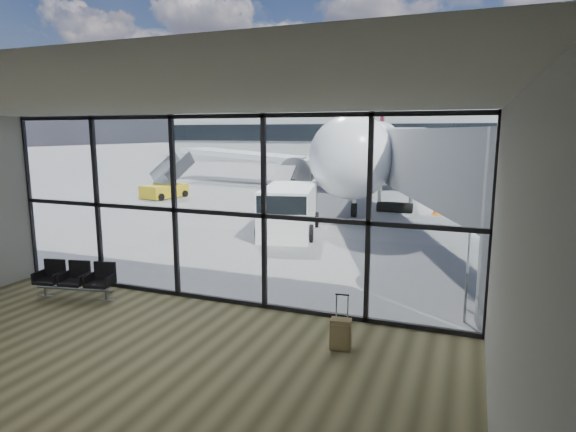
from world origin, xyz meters
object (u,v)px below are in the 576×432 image
Objects in this scene: seating_row at (77,278)px; service_van at (289,210)px; suitcase at (341,334)px; mobile_stairs at (165,189)px; airliner at (373,147)px; belt_loader at (279,189)px.

service_van reaches higher than seating_row.
suitcase is at bearing -15.26° from seating_row.
mobile_stairs reaches higher than seating_row.
suitcase is at bearing -87.73° from airliner.
mobile_stairs is (-11.21, 7.47, -0.44)m from service_van.
airliner reaches higher than seating_row.
suitcase is at bearing -33.93° from mobile_stairs.
mobile_stairs is (-8.97, 16.41, 0.05)m from seating_row.
service_van is 13.48m from mobile_stairs.
suitcase reaches higher than seating_row.
belt_loader reaches higher than seating_row.
service_van is 1.36× the size of mobile_stairs.
airliner reaches higher than belt_loader.
seating_row is at bearing -94.58° from belt_loader.
mobile_stairs reaches higher than service_van.
suitcase is 0.31× the size of mobile_stairs.
service_van is at bearing -76.56° from belt_loader.
belt_loader is at bearing -119.53° from airliner.
seating_row is 0.58× the size of mobile_stairs.
mobile_stairs is at bearing -140.82° from airliner.
seating_row is 6.96m from suitcase.
airliner is at bearing 75.44° from seating_row.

